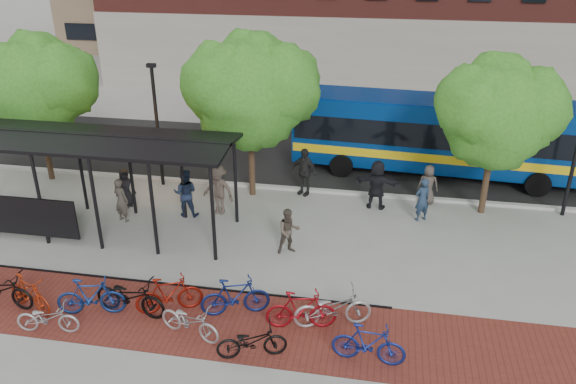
% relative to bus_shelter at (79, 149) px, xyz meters
% --- Properties ---
extents(ground, '(160.00, 160.00, 0.00)m').
position_rel_bus_shelter_xyz_m(ground, '(8.13, 0.48, -3.00)').
color(ground, '#9E9E99').
rests_on(ground, ground).
extents(asphalt_street, '(160.00, 8.00, 0.01)m').
position_rel_bus_shelter_xyz_m(asphalt_street, '(8.13, 8.48, -2.99)').
color(asphalt_street, black).
rests_on(asphalt_street, ground).
extents(curb, '(160.00, 0.25, 0.12)m').
position_rel_bus_shelter_xyz_m(curb, '(8.13, 4.48, -2.94)').
color(curb, '#B7B7B2').
rests_on(curb, ground).
extents(brick_strip, '(24.00, 3.00, 0.01)m').
position_rel_bus_shelter_xyz_m(brick_strip, '(6.13, -4.52, -3.00)').
color(brick_strip, maroon).
rests_on(brick_strip, ground).
extents(bike_rack_rail, '(12.00, 0.05, 0.95)m').
position_rel_bus_shelter_xyz_m(bike_rack_rail, '(4.83, -3.62, -3.00)').
color(bike_rack_rail, black).
rests_on(bike_rack_rail, ground).
extents(bus_shelter, '(10.60, 3.07, 3.60)m').
position_rel_bus_shelter_xyz_m(bus_shelter, '(0.00, 0.00, 0.00)').
color(bus_shelter, black).
rests_on(bus_shelter, ground).
extents(tree_a, '(4.90, 4.00, 6.18)m').
position_rel_bus_shelter_xyz_m(tree_a, '(-3.77, 3.83, 1.24)').
color(tree_a, '#382619').
rests_on(tree_a, ground).
extents(tree_b, '(5.15, 4.20, 6.47)m').
position_rel_bus_shelter_xyz_m(tree_b, '(5.23, 3.83, 1.46)').
color(tree_b, '#382619').
rests_on(tree_b, ground).
extents(tree_c, '(4.66, 3.80, 5.92)m').
position_rel_bus_shelter_xyz_m(tree_c, '(14.22, 3.83, 1.06)').
color(tree_c, '#382619').
rests_on(tree_c, ground).
extents(lamp_post_left, '(0.35, 0.20, 5.12)m').
position_rel_bus_shelter_xyz_m(lamp_post_left, '(1.13, 4.08, -0.25)').
color(lamp_post_left, black).
rests_on(lamp_post_left, ground).
extents(bus, '(12.69, 3.66, 3.38)m').
position_rel_bus_shelter_xyz_m(bus, '(12.62, 7.36, -1.06)').
color(bus, navy).
rests_on(bus, ground).
extents(bike_0, '(2.15, 0.94, 1.10)m').
position_rel_bus_shelter_xyz_m(bike_0, '(-0.10, -4.85, -2.45)').
color(bike_0, black).
rests_on(bike_0, ground).
extents(bike_1, '(1.86, 1.18, 1.09)m').
position_rel_bus_shelter_xyz_m(bike_1, '(0.81, -4.90, -2.46)').
color(bike_1, '#9C290E').
rests_on(bike_1, ground).
extents(bike_2, '(1.76, 0.81, 0.89)m').
position_rel_bus_shelter_xyz_m(bike_2, '(1.84, -5.70, -2.55)').
color(bike_2, '#9C9C9E').
rests_on(bike_2, ground).
extents(bike_3, '(1.98, 0.95, 1.15)m').
position_rel_bus_shelter_xyz_m(bike_3, '(2.61, -4.77, -2.43)').
color(bike_3, navy).
rests_on(bike_3, ground).
extents(bike_4, '(2.24, 1.05, 1.13)m').
position_rel_bus_shelter_xyz_m(bike_4, '(3.67, -4.55, -2.43)').
color(bike_4, black).
rests_on(bike_4, ground).
extents(bike_5, '(1.92, 1.27, 1.13)m').
position_rel_bus_shelter_xyz_m(bike_5, '(4.70, -4.27, -2.44)').
color(bike_5, maroon).
rests_on(bike_5, ground).
extents(bike_6, '(1.95, 1.17, 0.97)m').
position_rel_bus_shelter_xyz_m(bike_6, '(5.62, -5.19, -2.52)').
color(bike_6, '#A2A2A5').
rests_on(bike_6, ground).
extents(bike_7, '(2.00, 1.16, 1.16)m').
position_rel_bus_shelter_xyz_m(bike_7, '(6.55, -4.06, -2.42)').
color(bike_7, navy).
rests_on(bike_7, ground).
extents(bike_8, '(1.88, 1.14, 0.93)m').
position_rel_bus_shelter_xyz_m(bike_8, '(7.41, -5.67, -2.53)').
color(bike_8, black).
rests_on(bike_8, ground).
extents(bike_9, '(1.98, 0.89, 1.15)m').
position_rel_bus_shelter_xyz_m(bike_9, '(8.44, -4.32, -2.43)').
color(bike_9, maroon).
rests_on(bike_9, ground).
extents(bike_10, '(2.26, 1.37, 1.12)m').
position_rel_bus_shelter_xyz_m(bike_10, '(9.26, -4.06, -2.44)').
color(bike_10, '#A4A4A6').
rests_on(bike_10, ground).
extents(bike_11, '(1.88, 0.65, 1.11)m').
position_rel_bus_shelter_xyz_m(bike_11, '(10.28, -5.34, -2.45)').
color(bike_11, navy).
rests_on(bike_11, ground).
extents(pedestrian_0, '(0.91, 0.84, 1.56)m').
position_rel_bus_shelter_xyz_m(pedestrian_0, '(0.54, 1.86, -2.22)').
color(pedestrian_0, black).
rests_on(pedestrian_0, ground).
extents(pedestrian_1, '(0.71, 0.59, 1.68)m').
position_rel_bus_shelter_xyz_m(pedestrian_1, '(0.96, 0.67, -2.16)').
color(pedestrian_1, '#433D35').
rests_on(pedestrian_1, ground).
extents(pedestrian_2, '(0.98, 0.81, 1.85)m').
position_rel_bus_shelter_xyz_m(pedestrian_2, '(3.13, 1.50, -2.07)').
color(pedestrian_2, '#1A253E').
rests_on(pedestrian_2, ground).
extents(pedestrian_3, '(1.41, 1.03, 1.96)m').
position_rel_bus_shelter_xyz_m(pedestrian_3, '(4.28, 1.88, -2.02)').
color(pedestrian_3, '#4E423A').
rests_on(pedestrian_3, ground).
extents(pedestrian_4, '(1.26, 0.93, 1.98)m').
position_rel_bus_shelter_xyz_m(pedestrian_4, '(7.19, 4.19, -2.01)').
color(pedestrian_4, black).
rests_on(pedestrian_4, ground).
extents(pedestrian_5, '(1.86, 0.75, 1.95)m').
position_rel_bus_shelter_xyz_m(pedestrian_5, '(10.12, 3.43, -2.02)').
color(pedestrian_5, black).
rests_on(pedestrian_5, ground).
extents(pedestrian_6, '(0.83, 0.58, 1.60)m').
position_rel_bus_shelter_xyz_m(pedestrian_6, '(12.09, 4.20, -2.20)').
color(pedestrian_6, '#483F39').
rests_on(pedestrian_6, ground).
extents(pedestrian_7, '(0.73, 0.66, 1.68)m').
position_rel_bus_shelter_xyz_m(pedestrian_7, '(11.81, 2.69, -2.16)').
color(pedestrian_7, '#21334D').
rests_on(pedestrian_7, ground).
extents(pedestrian_8, '(0.95, 0.87, 1.58)m').
position_rel_bus_shelter_xyz_m(pedestrian_8, '(7.41, -0.48, -2.21)').
color(pedestrian_8, '#4D4339').
rests_on(pedestrian_8, ground).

